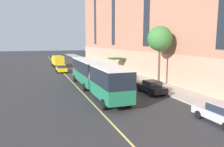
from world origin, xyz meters
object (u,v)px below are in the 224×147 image
at_px(parked_car_black_0, 151,87).
at_px(parked_car_silver_1, 221,113).
at_px(taxi_cab, 61,68).
at_px(city_bus, 95,74).
at_px(parked_car_darkgray_3, 95,65).
at_px(parked_car_champagne_5, 121,75).
at_px(box_truck, 58,60).
at_px(street_tree_mid_block, 160,39).
at_px(parked_car_black_2, 87,62).

distance_m(parked_car_black_0, parked_car_silver_1, 10.35).
bearing_deg(parked_car_silver_1, taxi_cab, 104.00).
bearing_deg(city_bus, parked_car_darkgray_3, 74.99).
bearing_deg(parked_car_champagne_5, parked_car_darkgray_3, 90.84).
bearing_deg(parked_car_darkgray_3, box_truck, 137.39).
bearing_deg(city_bus, box_truck, 93.29).
distance_m(parked_car_champagne_5, street_tree_mid_block, 9.24).
relative_size(parked_car_black_0, parked_car_champagne_5, 0.95).
bearing_deg(box_truck, city_bus, -86.71).
bearing_deg(city_bus, taxi_cab, 95.99).
bearing_deg(city_bus, street_tree_mid_block, -2.35).
distance_m(city_bus, parked_car_darkgray_3, 22.87).
xyz_separation_m(parked_car_black_0, taxi_cab, (-8.02, 22.27, 0.00)).
relative_size(city_bus, parked_car_darkgray_3, 4.09).
xyz_separation_m(parked_car_champagne_5, box_truck, (-7.81, 22.73, 0.80)).
bearing_deg(parked_car_black_2, parked_car_silver_1, -89.93).
bearing_deg(parked_car_black_0, parked_car_darkgray_3, 90.32).
distance_m(parked_car_silver_1, taxi_cab, 33.62).
xyz_separation_m(parked_car_black_2, street_tree_mid_block, (2.85, -31.51, 5.75)).
relative_size(parked_car_black_2, parked_car_darkgray_3, 0.95).
bearing_deg(box_truck, parked_car_darkgray_3, -42.61).
bearing_deg(parked_car_black_2, city_bus, -101.11).
bearing_deg(street_tree_mid_block, box_truck, 109.89).
xyz_separation_m(parked_car_black_0, parked_car_champagne_5, (0.09, 9.80, 0.00)).
xyz_separation_m(parked_car_silver_1, parked_car_champagne_5, (-0.02, 20.14, 0.00)).
xyz_separation_m(parked_car_darkgray_3, street_tree_mid_block, (3.06, -22.42, 5.75)).
bearing_deg(city_bus, parked_car_champagne_5, 45.68).
relative_size(parked_car_champagne_5, street_tree_mid_block, 0.59).
xyz_separation_m(parked_car_darkgray_3, box_truck, (-7.58, 6.97, 0.80)).
height_order(parked_car_black_2, street_tree_mid_block, street_tree_mid_block).
relative_size(parked_car_black_0, parked_car_darkgray_3, 1.01).
relative_size(parked_car_black_0, parked_car_black_2, 1.07).
bearing_deg(box_truck, taxi_cab, -91.70).
xyz_separation_m(parked_car_black_0, parked_car_black_2, (0.06, 34.65, -0.00)).
relative_size(parked_car_silver_1, parked_car_darkgray_3, 0.99).
bearing_deg(parked_car_black_0, city_bus, 149.93).
distance_m(box_truck, taxi_cab, 10.28).
bearing_deg(box_truck, parked_car_black_0, -76.65).
xyz_separation_m(city_bus, parked_car_champagne_5, (6.14, 6.29, -1.35)).
bearing_deg(parked_car_darkgray_3, taxi_cab, -157.40).
bearing_deg(parked_car_darkgray_3, parked_car_black_0, -89.68).
bearing_deg(parked_car_champagne_5, parked_car_black_2, 90.06).
bearing_deg(parked_car_silver_1, parked_car_black_2, 90.07).
xyz_separation_m(taxi_cab, street_tree_mid_block, (10.94, -19.14, 5.75)).
xyz_separation_m(parked_car_champagne_5, street_tree_mid_block, (2.82, -6.66, 5.75)).
distance_m(parked_car_black_0, parked_car_black_2, 34.65).
relative_size(parked_car_black_0, parked_car_silver_1, 1.02).
distance_m(box_truck, street_tree_mid_block, 31.64).
xyz_separation_m(parked_car_black_0, street_tree_mid_block, (2.91, 3.14, 5.75)).
bearing_deg(taxi_cab, city_bus, -84.01).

